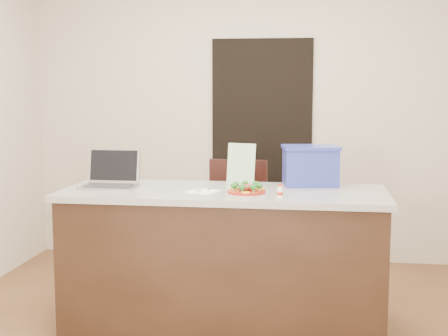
# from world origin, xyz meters

# --- Properties ---
(room_shell) EXTENTS (4.00, 4.00, 4.00)m
(room_shell) POSITION_xyz_m (0.00, 0.00, 1.62)
(room_shell) COLOR white
(room_shell) RESTS_ON ground
(doorway) EXTENTS (0.90, 0.02, 2.00)m
(doorway) POSITION_xyz_m (0.10, 1.98, 1.00)
(doorway) COLOR black
(doorway) RESTS_ON ground
(island) EXTENTS (2.06, 0.76, 0.92)m
(island) POSITION_xyz_m (0.00, 0.25, 0.46)
(island) COLOR black
(island) RESTS_ON ground
(plate) EXTENTS (0.24, 0.24, 0.02)m
(plate) POSITION_xyz_m (0.15, 0.17, 0.93)
(plate) COLOR maroon
(plate) RESTS_ON island
(meatballs) EXTENTS (0.10, 0.10, 0.04)m
(meatballs) POSITION_xyz_m (0.15, 0.18, 0.95)
(meatballs) COLOR brown
(meatballs) RESTS_ON plate
(broccoli) EXTENTS (0.20, 0.20, 0.04)m
(broccoli) POSITION_xyz_m (0.15, 0.17, 0.97)
(broccoli) COLOR #144A13
(broccoli) RESTS_ON plate
(pepper_rings) EXTENTS (0.22, 0.20, 0.01)m
(pepper_rings) POSITION_xyz_m (0.15, 0.17, 0.94)
(pepper_rings) COLOR yellow
(pepper_rings) RESTS_ON plate
(napkin) EXTENTS (0.22, 0.22, 0.01)m
(napkin) POSITION_xyz_m (-0.12, 0.16, 0.92)
(napkin) COLOR white
(napkin) RESTS_ON island
(fork) EXTENTS (0.03, 0.15, 0.00)m
(fork) POSITION_xyz_m (-0.14, 0.17, 0.93)
(fork) COLOR silver
(fork) RESTS_ON napkin
(knife) EXTENTS (0.02, 0.18, 0.01)m
(knife) POSITION_xyz_m (-0.09, 0.15, 0.93)
(knife) COLOR white
(knife) RESTS_ON napkin
(yogurt_bottle) EXTENTS (0.04, 0.04, 0.08)m
(yogurt_bottle) POSITION_xyz_m (0.37, 0.03, 0.95)
(yogurt_bottle) COLOR white
(yogurt_bottle) RESTS_ON island
(laptop) EXTENTS (0.35, 0.28, 0.25)m
(laptop) POSITION_xyz_m (-0.75, 0.29, 0.99)
(laptop) COLOR #A7A6AB
(laptop) RESTS_ON island
(leaflet) EXTENTS (0.20, 0.09, 0.28)m
(leaflet) POSITION_xyz_m (0.09, 0.48, 1.06)
(leaflet) COLOR white
(leaflet) RESTS_ON island
(blue_box) EXTENTS (0.40, 0.32, 0.27)m
(blue_box) POSITION_xyz_m (0.54, 0.53, 1.05)
(blue_box) COLOR navy
(blue_box) RESTS_ON island
(chair) EXTENTS (0.47, 0.47, 1.02)m
(chair) POSITION_xyz_m (-0.01, 0.99, 0.58)
(chair) COLOR black
(chair) RESTS_ON ground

